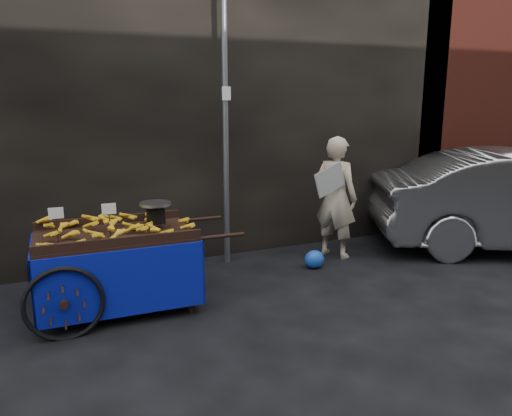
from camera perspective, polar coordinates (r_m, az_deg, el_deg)
name	(u,v)px	position (r m, az deg, el deg)	size (l,w,h in m)	color
ground	(242,297)	(6.12, -1.63, -10.10)	(80.00, 80.00, 0.00)	black
building_wall	(202,87)	(8.22, -6.18, 13.58)	(13.50, 2.00, 5.00)	black
street_pole	(225,123)	(6.97, -3.51, 9.71)	(0.12, 0.10, 4.00)	slate
banana_cart	(110,242)	(5.77, -16.35, -3.77)	(2.38, 1.21, 1.28)	black
vendor	(336,197)	(7.45, 9.09, 1.21)	(0.88, 0.79, 1.80)	#C5B292
plastic_bag	(314,259)	(7.08, 6.69, -5.84)	(0.29, 0.23, 0.26)	blue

